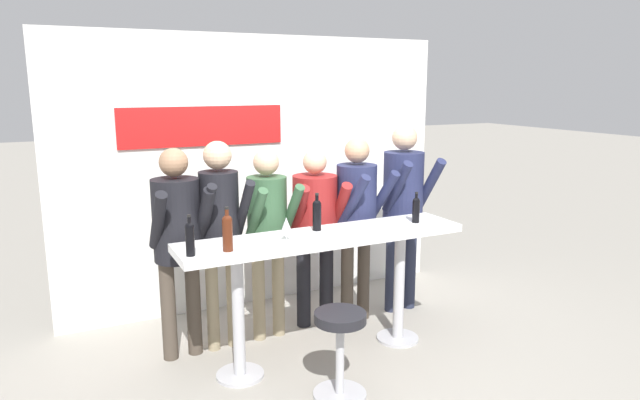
{
  "coord_description": "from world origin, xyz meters",
  "views": [
    {
      "loc": [
        -1.91,
        -3.79,
        2.17
      ],
      "look_at": [
        0.0,
        0.07,
        1.28
      ],
      "focal_mm": 32.0,
      "sensor_mm": 36.0,
      "label": 1
    }
  ],
  "objects": [
    {
      "name": "ground_plane",
      "position": [
        0.0,
        0.0,
        0.0
      ],
      "size": [
        40.0,
        40.0,
        0.0
      ],
      "primitive_type": "plane",
      "color": "gray"
    },
    {
      "name": "back_wall",
      "position": [
        -0.01,
        1.42,
        1.31
      ],
      "size": [
        3.88,
        0.12,
        2.61
      ],
      "color": "silver",
      "rests_on": "ground_plane"
    },
    {
      "name": "tasting_table",
      "position": [
        0.0,
        0.0,
        0.84
      ],
      "size": [
        2.28,
        0.5,
        1.03
      ],
      "color": "white",
      "rests_on": "ground_plane"
    },
    {
      "name": "bar_stool",
      "position": [
        -0.17,
        -0.57,
        0.41
      ],
      "size": [
        0.38,
        0.38,
        0.62
      ],
      "color": "#B2B2B7",
      "rests_on": "ground_plane"
    },
    {
      "name": "person_far_left",
      "position": [
        -1.01,
        0.51,
        1.04
      ],
      "size": [
        0.45,
        0.55,
        1.69
      ],
      "rotation": [
        0.0,
        0.0,
        0.04
      ],
      "color": "#473D33",
      "rests_on": "ground_plane"
    },
    {
      "name": "person_left",
      "position": [
        -0.67,
        0.52,
        1.09
      ],
      "size": [
        0.38,
        0.52,
        1.72
      ],
      "rotation": [
        0.0,
        0.0,
        0.03
      ],
      "color": "gray",
      "rests_on": "ground_plane"
    },
    {
      "name": "person_center_left",
      "position": [
        -0.26,
        0.54,
        1.02
      ],
      "size": [
        0.41,
        0.52,
        1.64
      ],
      "rotation": [
        0.0,
        0.0,
        0.04
      ],
      "color": "gray",
      "rests_on": "ground_plane"
    },
    {
      "name": "person_center",
      "position": [
        0.21,
        0.6,
        0.98
      ],
      "size": [
        0.51,
        0.58,
        1.6
      ],
      "rotation": [
        0.0,
        0.0,
        -0.13
      ],
      "color": "black",
      "rests_on": "ground_plane"
    },
    {
      "name": "person_center_right",
      "position": [
        0.58,
        0.51,
        1.05
      ],
      "size": [
        0.49,
        0.59,
        1.7
      ],
      "rotation": [
        0.0,
        0.0,
        0.19
      ],
      "color": "#473D33",
      "rests_on": "ground_plane"
    },
    {
      "name": "person_right",
      "position": [
        1.11,
        0.55,
        1.11
      ],
      "size": [
        0.45,
        0.56,
        1.79
      ],
      "rotation": [
        0.0,
        0.0,
        -0.01
      ],
      "color": "#23283D",
      "rests_on": "ground_plane"
    },
    {
      "name": "wine_bottle_0",
      "position": [
        -1.06,
        -0.11,
        1.16
      ],
      "size": [
        0.06,
        0.06,
        0.28
      ],
      "color": "black",
      "rests_on": "tasting_table"
    },
    {
      "name": "wine_bottle_1",
      "position": [
        0.84,
        -0.02,
        1.15
      ],
      "size": [
        0.06,
        0.06,
        0.26
      ],
      "color": "black",
      "rests_on": "tasting_table"
    },
    {
      "name": "wine_bottle_2",
      "position": [
        -0.01,
        0.11,
        1.16
      ],
      "size": [
        0.07,
        0.07,
        0.3
      ],
      "color": "black",
      "rests_on": "tasting_table"
    },
    {
      "name": "wine_bottle_3",
      "position": [
        -0.81,
        -0.12,
        1.17
      ],
      "size": [
        0.07,
        0.07,
        0.31
      ],
      "color": "#4C1E0F",
      "rests_on": "tasting_table"
    },
    {
      "name": "wine_glass_0",
      "position": [
        -0.34,
        -0.07,
        1.15
      ],
      "size": [
        0.07,
        0.07,
        0.18
      ],
      "color": "silver",
      "rests_on": "tasting_table"
    }
  ]
}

